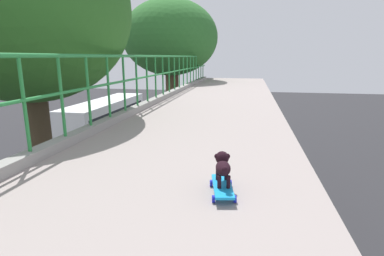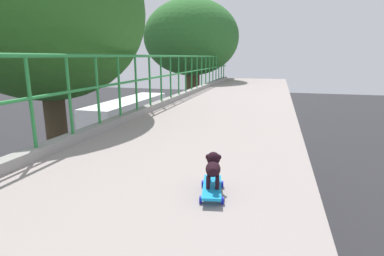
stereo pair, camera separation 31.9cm
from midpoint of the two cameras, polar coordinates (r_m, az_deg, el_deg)
The scene contains 6 objects.
city_bus at distance 25.88m, azimuth -16.23°, elevation 1.92°, with size 2.69×10.72×3.18m.
roadside_tree_mid at distance 7.43m, azimuth -29.93°, elevation 18.06°, with size 4.23×4.23×9.47m.
roadside_tree_far at distance 16.61m, azimuth -4.69°, elevation 16.28°, with size 4.98×4.98×9.61m.
roadside_tree_farthest at distance 19.00m, azimuth -3.80°, elevation 15.07°, with size 3.94×3.94×9.01m.
toy_skateboard at distance 2.85m, azimuth 2.50°, elevation -11.05°, with size 0.28×0.54×0.09m.
small_dog at distance 2.84m, azimuth 2.60°, elevation -7.08°, with size 0.18×0.36×0.28m.
Camera 1 is at (2.31, -0.53, 6.66)m, focal length 28.35 mm.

